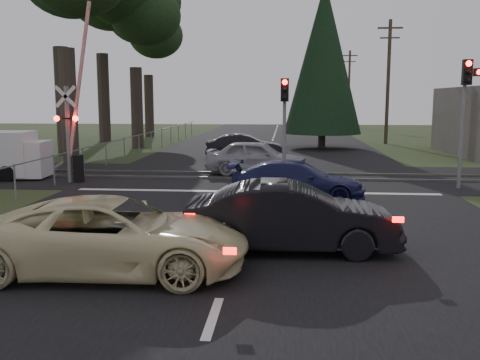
# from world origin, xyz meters

# --- Properties ---
(ground) EXTENTS (120.00, 120.00, 0.00)m
(ground) POSITION_xyz_m (0.00, 0.00, 0.00)
(ground) COLOR #293819
(ground) RESTS_ON ground
(road) EXTENTS (14.00, 100.00, 0.01)m
(road) POSITION_xyz_m (0.00, 10.00, 0.01)
(road) COLOR black
(road) RESTS_ON ground
(rail_corridor) EXTENTS (120.00, 8.00, 0.01)m
(rail_corridor) POSITION_xyz_m (0.00, 12.00, 0.01)
(rail_corridor) COLOR black
(rail_corridor) RESTS_ON ground
(stop_line) EXTENTS (13.00, 0.35, 0.00)m
(stop_line) POSITION_xyz_m (0.00, 8.20, 0.01)
(stop_line) COLOR silver
(stop_line) RESTS_ON ground
(rail_near) EXTENTS (120.00, 0.12, 0.10)m
(rail_near) POSITION_xyz_m (0.00, 11.20, 0.05)
(rail_near) COLOR #59544C
(rail_near) RESTS_ON ground
(rail_far) EXTENTS (120.00, 0.12, 0.10)m
(rail_far) POSITION_xyz_m (0.00, 12.80, 0.05)
(rail_far) COLOR #59544C
(rail_far) RESTS_ON ground
(crossing_signal) EXTENTS (1.62, 0.38, 6.96)m
(crossing_signal) POSITION_xyz_m (-7.27, 9.79, 2.06)
(crossing_signal) COLOR slate
(crossing_signal) RESTS_ON ground
(traffic_signal_right) EXTENTS (0.68, 0.48, 4.70)m
(traffic_signal_right) POSITION_xyz_m (7.55, 9.47, 3.31)
(traffic_signal_right) COLOR slate
(traffic_signal_right) RESTS_ON ground
(traffic_signal_center) EXTENTS (0.32, 0.48, 4.10)m
(traffic_signal_center) POSITION_xyz_m (1.00, 10.68, 2.81)
(traffic_signal_center) COLOR slate
(traffic_signal_center) RESTS_ON ground
(utility_pole_mid) EXTENTS (1.80, 0.26, 9.00)m
(utility_pole_mid) POSITION_xyz_m (8.50, 30.00, 4.73)
(utility_pole_mid) COLOR #4C3D2D
(utility_pole_mid) RESTS_ON ground
(utility_pole_far) EXTENTS (1.80, 0.26, 9.00)m
(utility_pole_far) POSITION_xyz_m (8.50, 55.00, 4.73)
(utility_pole_far) COLOR #4C3D2D
(utility_pole_far) RESTS_ON ground
(euc_tree_c) EXTENTS (6.00, 6.00, 13.20)m
(euc_tree_c) POSITION_xyz_m (-9.00, 25.00, 9.51)
(euc_tree_c) COLOR #473D33
(euc_tree_c) RESTS_ON ground
(euc_tree_e) EXTENTS (6.00, 6.00, 13.20)m
(euc_tree_e) POSITION_xyz_m (-11.00, 36.00, 9.51)
(euc_tree_e) COLOR #473D33
(euc_tree_e) RESTS_ON ground
(conifer_tree) EXTENTS (5.20, 5.20, 11.00)m
(conifer_tree) POSITION_xyz_m (3.50, 26.00, 5.99)
(conifer_tree) COLOR #473D33
(conifer_tree) RESTS_ON ground
(fence_left) EXTENTS (0.10, 36.00, 1.20)m
(fence_left) POSITION_xyz_m (-7.80, 22.50, 0.00)
(fence_left) COLOR slate
(fence_left) RESTS_ON ground
(cream_coupe) EXTENTS (5.26, 2.56, 1.44)m
(cream_coupe) POSITION_xyz_m (-2.19, -1.00, 0.72)
(cream_coupe) COLOR beige
(cream_coupe) RESTS_ON ground
(dark_hatchback) EXTENTS (4.63, 1.77, 1.51)m
(dark_hatchback) POSITION_xyz_m (1.22, 0.75, 0.75)
(dark_hatchback) COLOR black
(dark_hatchback) RESTS_ON ground
(silver_car) EXTENTS (4.58, 2.16, 1.52)m
(silver_car) POSITION_xyz_m (-0.20, 12.72, 0.76)
(silver_car) COLOR #97989E
(silver_car) RESTS_ON ground
(blue_sedan) EXTENTS (4.57, 2.21, 1.28)m
(blue_sedan) POSITION_xyz_m (1.45, 6.75, 0.64)
(blue_sedan) COLOR #171A46
(blue_sedan) RESTS_ON ground
(dark_car_far) EXTENTS (4.32, 1.79, 1.39)m
(dark_car_far) POSITION_xyz_m (-1.20, 18.57, 0.69)
(dark_car_far) COLOR black
(dark_car_far) RESTS_ON ground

